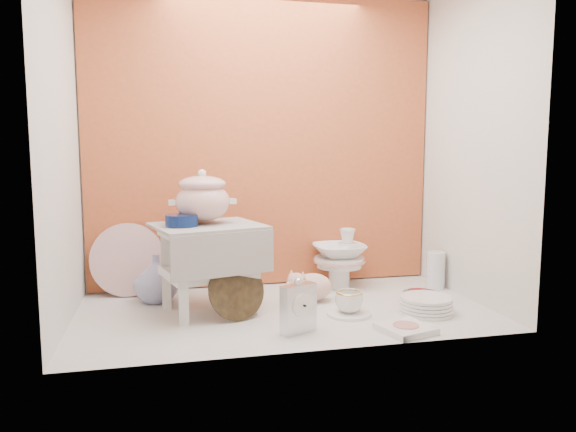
{
  "coord_description": "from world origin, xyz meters",
  "views": [
    {
      "loc": [
        -0.51,
        -2.28,
        0.71
      ],
      "look_at": [
        0.02,
        0.02,
        0.42
      ],
      "focal_mm": 33.9,
      "sensor_mm": 36.0,
      "label": 1
    }
  ],
  "objects_px": {
    "mantel_clock": "(298,306)",
    "gold_rim_teacup": "(349,302)",
    "dinner_plate_stack": "(426,305)",
    "porcelain_tower": "(339,258)",
    "plush_pig": "(312,286)",
    "blue_white_vase": "(156,279)",
    "soup_tureen": "(202,196)",
    "step_stool": "(208,268)",
    "crystal_bowl": "(422,298)",
    "floral_platter": "(128,260)"
  },
  "relations": [
    {
      "from": "step_stool",
      "to": "mantel_clock",
      "type": "distance_m",
      "value": 0.49
    },
    {
      "from": "blue_white_vase",
      "to": "gold_rim_teacup",
      "type": "distance_m",
      "value": 0.91
    },
    {
      "from": "mantel_clock",
      "to": "porcelain_tower",
      "type": "xyz_separation_m",
      "value": [
        0.38,
        0.64,
        0.05
      ]
    },
    {
      "from": "floral_platter",
      "to": "mantel_clock",
      "type": "height_order",
      "value": "floral_platter"
    },
    {
      "from": "step_stool",
      "to": "floral_platter",
      "type": "xyz_separation_m",
      "value": [
        -0.36,
        0.35,
        -0.02
      ]
    },
    {
      "from": "dinner_plate_stack",
      "to": "plush_pig",
      "type": "bearing_deg",
      "value": 146.63
    },
    {
      "from": "blue_white_vase",
      "to": "gold_rim_teacup",
      "type": "height_order",
      "value": "blue_white_vase"
    },
    {
      "from": "crystal_bowl",
      "to": "porcelain_tower",
      "type": "distance_m",
      "value": 0.49
    },
    {
      "from": "gold_rim_teacup",
      "to": "porcelain_tower",
      "type": "relative_size",
      "value": 0.38
    },
    {
      "from": "floral_platter",
      "to": "gold_rim_teacup",
      "type": "xyz_separation_m",
      "value": [
        0.95,
        -0.55,
        -0.12
      ]
    },
    {
      "from": "soup_tureen",
      "to": "porcelain_tower",
      "type": "distance_m",
      "value": 0.83
    },
    {
      "from": "plush_pig",
      "to": "porcelain_tower",
      "type": "relative_size",
      "value": 0.78
    },
    {
      "from": "step_stool",
      "to": "gold_rim_teacup",
      "type": "distance_m",
      "value": 0.63
    },
    {
      "from": "mantel_clock",
      "to": "crystal_bowl",
      "type": "height_order",
      "value": "mantel_clock"
    },
    {
      "from": "plush_pig",
      "to": "gold_rim_teacup",
      "type": "bearing_deg",
      "value": -67.9
    },
    {
      "from": "crystal_bowl",
      "to": "dinner_plate_stack",
      "type": "bearing_deg",
      "value": -109.25
    },
    {
      "from": "blue_white_vase",
      "to": "mantel_clock",
      "type": "relative_size",
      "value": 1.04
    },
    {
      "from": "step_stool",
      "to": "porcelain_tower",
      "type": "xyz_separation_m",
      "value": [
        0.69,
        0.27,
        -0.04
      ]
    },
    {
      "from": "blue_white_vase",
      "to": "porcelain_tower",
      "type": "height_order",
      "value": "porcelain_tower"
    },
    {
      "from": "plush_pig",
      "to": "gold_rim_teacup",
      "type": "xyz_separation_m",
      "value": [
        0.1,
        -0.24,
        -0.01
      ]
    },
    {
      "from": "blue_white_vase",
      "to": "mantel_clock",
      "type": "xyz_separation_m",
      "value": [
        0.54,
        -0.57,
        -0.0
      ]
    },
    {
      "from": "dinner_plate_stack",
      "to": "porcelain_tower",
      "type": "distance_m",
      "value": 0.57
    },
    {
      "from": "soup_tureen",
      "to": "blue_white_vase",
      "type": "height_order",
      "value": "soup_tureen"
    },
    {
      "from": "soup_tureen",
      "to": "mantel_clock",
      "type": "bearing_deg",
      "value": -50.56
    },
    {
      "from": "gold_rim_teacup",
      "to": "porcelain_tower",
      "type": "xyz_separation_m",
      "value": [
        0.11,
        0.47,
        0.09
      ]
    },
    {
      "from": "mantel_clock",
      "to": "porcelain_tower",
      "type": "distance_m",
      "value": 0.74
    },
    {
      "from": "plush_pig",
      "to": "porcelain_tower",
      "type": "height_order",
      "value": "porcelain_tower"
    },
    {
      "from": "soup_tureen",
      "to": "blue_white_vase",
      "type": "distance_m",
      "value": 0.48
    },
    {
      "from": "gold_rim_teacup",
      "to": "crystal_bowl",
      "type": "distance_m",
      "value": 0.4
    },
    {
      "from": "step_stool",
      "to": "dinner_plate_stack",
      "type": "distance_m",
      "value": 0.97
    },
    {
      "from": "mantel_clock",
      "to": "plush_pig",
      "type": "height_order",
      "value": "mantel_clock"
    },
    {
      "from": "dinner_plate_stack",
      "to": "crystal_bowl",
      "type": "xyz_separation_m",
      "value": [
        0.05,
        0.13,
        -0.01
      ]
    },
    {
      "from": "mantel_clock",
      "to": "dinner_plate_stack",
      "type": "relative_size",
      "value": 0.89
    },
    {
      "from": "soup_tureen",
      "to": "dinner_plate_stack",
      "type": "relative_size",
      "value": 1.17
    },
    {
      "from": "gold_rim_teacup",
      "to": "dinner_plate_stack",
      "type": "bearing_deg",
      "value": -7.47
    },
    {
      "from": "step_stool",
      "to": "blue_white_vase",
      "type": "relative_size",
      "value": 2.02
    },
    {
      "from": "porcelain_tower",
      "to": "blue_white_vase",
      "type": "bearing_deg",
      "value": -175.99
    },
    {
      "from": "step_stool",
      "to": "porcelain_tower",
      "type": "relative_size",
      "value": 1.44
    },
    {
      "from": "soup_tureen",
      "to": "dinner_plate_stack",
      "type": "height_order",
      "value": "soup_tureen"
    },
    {
      "from": "blue_white_vase",
      "to": "dinner_plate_stack",
      "type": "bearing_deg",
      "value": -21.35
    },
    {
      "from": "step_stool",
      "to": "plush_pig",
      "type": "bearing_deg",
      "value": -9.67
    },
    {
      "from": "blue_white_vase",
      "to": "plush_pig",
      "type": "bearing_deg",
      "value": -12.76
    },
    {
      "from": "crystal_bowl",
      "to": "plush_pig",
      "type": "bearing_deg",
      "value": 161.93
    },
    {
      "from": "blue_white_vase",
      "to": "gold_rim_teacup",
      "type": "relative_size",
      "value": 1.87
    },
    {
      "from": "floral_platter",
      "to": "porcelain_tower",
      "type": "distance_m",
      "value": 1.06
    },
    {
      "from": "mantel_clock",
      "to": "dinner_plate_stack",
      "type": "height_order",
      "value": "mantel_clock"
    },
    {
      "from": "soup_tureen",
      "to": "porcelain_tower",
      "type": "height_order",
      "value": "soup_tureen"
    },
    {
      "from": "step_stool",
      "to": "mantel_clock",
      "type": "xyz_separation_m",
      "value": [
        0.32,
        -0.36,
        -0.09
      ]
    },
    {
      "from": "mantel_clock",
      "to": "gold_rim_teacup",
      "type": "relative_size",
      "value": 1.8
    },
    {
      "from": "crystal_bowl",
      "to": "floral_platter",
      "type": "bearing_deg",
      "value": 160.78
    }
  ]
}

